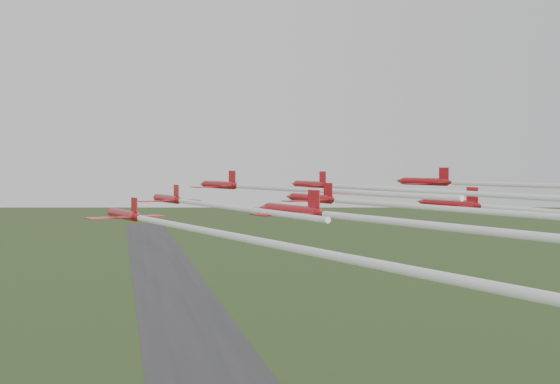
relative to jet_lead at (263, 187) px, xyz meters
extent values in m
cube|color=#2F2F32|center=(5.31, 193.76, -60.19)|extent=(38.00, 900.00, 0.04)
cylinder|color=#B4151C|center=(-4.75, 12.18, 0.03)|extent=(4.57, 9.25, 1.22)
cone|color=#B4151C|center=(-6.82, 17.52, 0.03)|extent=(1.87, 2.31, 1.22)
cone|color=#B4151C|center=(-2.79, 7.16, 0.03)|extent=(1.52, 1.65, 1.11)
ellipsoid|color=black|center=(-5.55, 14.25, 0.47)|extent=(0.82, 1.15, 0.36)
cube|color=#B4151C|center=(-4.42, 11.35, -0.25)|extent=(10.16, 6.24, 0.11)
cube|color=#B4151C|center=(-3.17, 8.14, 0.03)|extent=(4.63, 2.86, 0.09)
cube|color=#B4151C|center=(-3.25, 8.35, 1.25)|extent=(0.83, 1.90, 2.22)
cylinder|color=white|center=(5.54, -14.23, -0.03)|extent=(16.84, 41.88, 0.67)
cylinder|color=#B4151C|center=(-14.28, -4.43, -1.28)|extent=(3.27, 8.08, 1.05)
cone|color=#B4151C|center=(-15.65, 0.29, -1.28)|extent=(1.49, 1.94, 1.05)
cone|color=#B4151C|center=(-12.99, -8.87, -1.28)|extent=(1.24, 1.37, 0.95)
ellipsoid|color=black|center=(-14.81, -2.59, -0.90)|extent=(0.64, 0.98, 0.31)
cube|color=#B4151C|center=(-14.07, -5.16, -1.52)|extent=(8.76, 4.72, 0.10)
cube|color=#B4151C|center=(-13.24, -8.00, -1.28)|extent=(3.99, 2.16, 0.08)
cube|color=#B4151C|center=(-13.30, -7.82, -0.23)|extent=(0.57, 1.68, 1.91)
cylinder|color=white|center=(-7.97, -26.17, -1.33)|extent=(10.29, 33.75, 0.57)
cylinder|color=#B4151C|center=(7.93, 2.63, 0.29)|extent=(3.19, 8.35, 1.08)
cone|color=#B4151C|center=(6.62, 7.51, 0.29)|extent=(1.50, 1.99, 1.08)
cone|color=#B4151C|center=(9.15, -1.98, 0.29)|extent=(1.25, 1.39, 0.98)
ellipsoid|color=black|center=(7.42, 4.53, 0.68)|extent=(0.64, 1.01, 0.31)
cube|color=#B4151C|center=(8.13, 1.87, 0.04)|extent=(9.01, 4.69, 0.10)
cube|color=#B4151C|center=(8.91, -1.07, 0.29)|extent=(4.10, 2.15, 0.08)
cube|color=#B4151C|center=(8.86, -0.88, 1.37)|extent=(0.55, 1.73, 1.96)
cylinder|color=white|center=(16.75, -30.51, 0.24)|extent=(15.49, 56.18, 0.59)
cylinder|color=#B4151C|center=(-20.21, -21.97, -2.07)|extent=(3.54, 8.07, 1.05)
cone|color=#B4151C|center=(-21.74, -17.28, -2.07)|extent=(1.54, 1.97, 1.05)
cone|color=#B4151C|center=(-18.76, -26.38, -2.07)|extent=(1.27, 1.39, 0.96)
ellipsoid|color=black|center=(-20.80, -20.14, -1.68)|extent=(0.67, 0.99, 0.31)
cube|color=#B4151C|center=(-19.97, -22.70, -2.31)|extent=(8.79, 4.99, 0.10)
cube|color=#B4151C|center=(-19.04, -25.52, -2.07)|extent=(4.00, 2.29, 0.08)
cube|color=#B4151C|center=(-19.10, -25.34, -1.01)|extent=(0.63, 1.67, 1.92)
cylinder|color=white|center=(-10.01, -53.08, -2.12)|extent=(17.71, 52.56, 0.58)
cylinder|color=#B4151C|center=(2.88, -16.06, -0.83)|extent=(3.72, 8.02, 1.05)
cone|color=#B4151C|center=(1.22, -11.42, -0.83)|extent=(1.57, 1.98, 1.05)
cone|color=#B4151C|center=(4.43, -20.44, -0.83)|extent=(1.29, 1.40, 0.96)
ellipsoid|color=black|center=(2.23, -14.26, -0.45)|extent=(0.68, 0.99, 0.31)
cube|color=#B4151C|center=(3.13, -16.79, -1.07)|extent=(8.77, 5.17, 0.10)
cube|color=#B4151C|center=(4.13, -19.58, -0.83)|extent=(3.99, 2.36, 0.08)
cube|color=#B4151C|center=(4.06, -19.40, 0.22)|extent=(0.67, 1.66, 1.91)
cylinder|color=white|center=(12.14, -42.13, -0.88)|extent=(15.60, 42.58, 0.57)
cylinder|color=#B4151C|center=(23.65, -4.29, 0.82)|extent=(4.16, 8.40, 1.11)
cone|color=#B4151C|center=(21.76, 0.55, 0.82)|extent=(1.70, 2.10, 1.11)
cone|color=#B4151C|center=(25.43, -8.85, 0.82)|extent=(1.38, 1.50, 1.01)
ellipsoid|color=black|center=(22.92, -2.41, 1.23)|extent=(0.74, 1.05, 0.32)
cube|color=#B4151C|center=(23.95, -5.04, 0.57)|extent=(9.23, 5.68, 0.10)
cube|color=#B4151C|center=(25.08, -7.95, 0.82)|extent=(4.20, 2.60, 0.08)
cube|color=#B4151C|center=(25.01, -7.77, 1.93)|extent=(0.76, 1.73, 2.02)
cylinder|color=#B4151C|center=(-3.09, -29.90, -1.35)|extent=(4.19, 9.01, 1.18)
cone|color=#B4151C|center=(-4.95, -24.68, -1.35)|extent=(1.77, 2.22, 1.18)
cone|color=#B4151C|center=(-1.33, -34.81, -1.35)|extent=(1.45, 1.58, 1.08)
ellipsoid|color=black|center=(-3.81, -27.87, -0.92)|extent=(0.77, 1.11, 0.34)
cube|color=#B4151C|center=(-2.80, -30.71, -1.62)|extent=(9.86, 5.82, 0.11)
cube|color=#B4151C|center=(-1.68, -33.85, -1.35)|extent=(4.49, 2.67, 0.09)
cube|color=#B4151C|center=(-1.75, -33.65, -0.17)|extent=(0.75, 1.86, 2.15)
cylinder|color=white|center=(6.64, -57.11, -1.40)|extent=(16.16, 43.70, 0.65)
cylinder|color=#B4151C|center=(18.89, -21.94, -1.42)|extent=(3.42, 8.76, 1.13)
cone|color=#B4151C|center=(17.48, -16.82, -1.42)|extent=(1.59, 2.09, 1.13)
cone|color=#B4151C|center=(20.21, -26.77, -1.42)|extent=(1.32, 1.47, 1.03)
ellipsoid|color=black|center=(18.34, -19.95, -1.01)|extent=(0.68, 1.06, 0.33)
cube|color=#B4151C|center=(19.10, -22.74, -1.68)|extent=(9.47, 5.00, 0.10)
cube|color=#B4151C|center=(19.95, -25.82, -1.42)|extent=(4.31, 2.29, 0.08)
cube|color=#B4151C|center=(19.90, -25.62, -0.28)|extent=(0.59, 1.82, 2.06)
camera|label=1|loc=(-20.71, -100.79, 3.62)|focal=45.00mm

